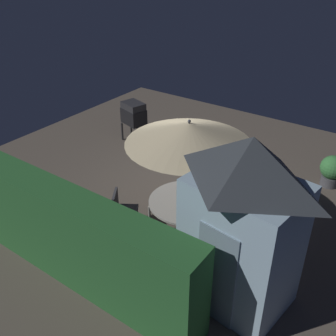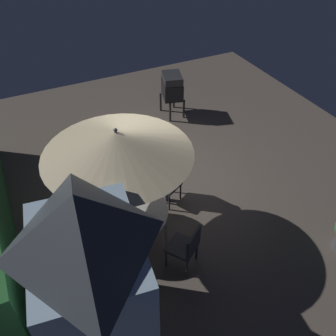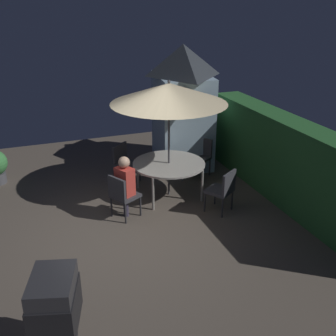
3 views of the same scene
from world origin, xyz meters
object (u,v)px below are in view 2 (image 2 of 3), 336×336
Objects in this scene: patio_table at (125,213)px; chair_toward_house at (187,246)px; patio_umbrella at (117,143)px; person_in_red at (167,172)px; bbq_grill at (172,87)px; chair_far_side at (70,194)px; chair_toward_hedge at (77,274)px; chair_near_shed at (170,180)px; garden_shed at (92,280)px.

chair_toward_house reaches higher than patio_table.
patio_umbrella is 1.99× the size of person_in_red.
bbq_grill is (3.66, -2.75, -1.39)m from patio_umbrella.
patio_table is 1.72× the size of chair_toward_house.
bbq_grill is 1.33× the size of chair_far_side.
chair_far_side is at bearing -10.92° from chair_toward_hedge.
chair_near_shed is at bearing -61.94° from patio_umbrella.
chair_near_shed and chair_toward_hedge have the same top height.
chair_toward_hedge is 1.00× the size of chair_toward_house.
chair_far_side is 0.71× the size of person_in_red.
chair_near_shed is 1.98m from chair_far_side.
chair_toward_house is (-4.65, 2.02, -0.33)m from bbq_grill.
chair_toward_hedge is at bearing 121.03° from person_in_red.
garden_shed is 3.32× the size of chair_toward_house.
garden_shed is at bearing 110.36° from chair_toward_house.
garden_shed is 3.14m from person_in_red.
garden_shed is at bearing 149.12° from patio_umbrella.
person_in_red reaches higher than chair_near_shed.
chair_toward_house is (0.63, -1.69, -1.00)m from garden_shed.
chair_toward_hedge is (0.89, 0.11, -1.00)m from garden_shed.
chair_far_side is at bearing 34.62° from chair_toward_house.
person_in_red is at bearing -58.97° from chair_toward_hedge.
bbq_grill is at bearing -27.93° from person_in_red.
chair_toward_hedge reaches higher than patio_table.
garden_shed is at bearing -172.82° from chair_toward_hedge.
chair_toward_hedge is (-1.84, 0.35, 0.00)m from chair_far_side.
chair_far_side is 1.00× the size of chair_toward_house.
chair_far_side is at bearing 33.25° from patio_umbrella.
chair_near_shed is 0.71× the size of person_in_red.
patio_table is at bearing -146.75° from chair_far_side.
person_in_red is (0.60, -1.12, 0.09)m from patio_table.
chair_toward_hedge is (-0.73, 1.08, -1.72)m from patio_umbrella.
patio_umbrella is 2.78× the size of chair_toward_house.
chair_far_side is at bearing 126.31° from bbq_grill.
patio_umbrella reaches higher than chair_toward_hedge.
person_in_red is (2.22, -2.09, -0.74)m from garden_shed.
garden_shed is 3.29m from chair_near_shed.
garden_shed reaches higher than bbq_grill.
bbq_grill is 4.32m from chair_far_side.
garden_shed is 1.93× the size of patio_table.
chair_far_side is at bearing 33.25° from patio_table.
chair_far_side reaches higher than patio_table.
patio_table is 4.58m from bbq_grill.
chair_far_side is (0.47, 1.93, 0.00)m from chair_near_shed.
patio_umbrella is 2.11m from chair_toward_house.
person_in_red is (-0.04, 0.08, 0.26)m from chair_near_shed.
chair_toward_house is at bearing -98.35° from chair_toward_hedge.
patio_umbrella is 2.19m from chair_near_shed.
chair_far_side and chair_toward_hedge have the same top height.
bbq_grill is at bearing -27.12° from chair_near_shed.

